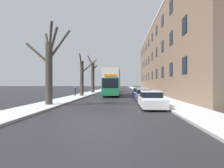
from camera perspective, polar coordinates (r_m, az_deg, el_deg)
ground_plane at (r=8.87m, az=-3.89°, el=-13.25°), size 320.00×320.00×0.00m
sidewalk_left at (r=62.01m, az=-2.94°, el=-1.82°), size 2.96×130.00×0.16m
sidewalk_right at (r=61.79m, az=8.30°, el=-1.83°), size 2.96×130.00×0.16m
terrace_facade_right at (r=41.08m, az=19.27°, el=8.12°), size 9.10×52.51×15.68m
bare_tree_left_0 at (r=17.17m, az=-19.83°, el=5.09°), size 4.26×2.57×7.36m
bare_tree_left_1 at (r=29.02m, az=-9.71°, el=2.53°), size 3.33×4.98×6.74m
bare_tree_left_2 at (r=39.40m, az=-6.32°, el=2.63°), size 2.26×2.43×8.53m
double_decker_bus at (r=30.26m, az=0.13°, el=0.96°), size 2.59×10.28×4.51m
parked_car_0 at (r=15.23m, az=12.65°, el=-5.15°), size 1.86×4.55×1.44m
parked_car_1 at (r=20.82m, az=10.23°, el=-3.76°), size 1.70×4.38×1.46m
parked_car_2 at (r=26.22m, az=8.88°, el=-2.98°), size 1.86×4.39×1.47m
oncoming_van at (r=44.25m, az=0.60°, el=-1.13°), size 2.01×5.60×2.16m
pedestrian_left_sidewalk at (r=29.29m, az=-12.00°, el=-2.31°), size 0.34×0.34×1.57m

